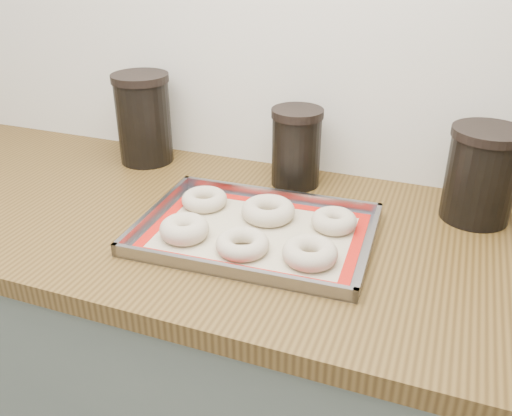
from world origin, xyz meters
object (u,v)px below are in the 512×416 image
at_px(bagel_front_mid, 242,244).
at_px(bagel_back_right, 334,221).
at_px(bagel_front_left, 184,229).
at_px(bagel_back_mid, 268,210).
at_px(canister_right, 481,174).
at_px(baking_tray, 256,231).
at_px(bagel_back_left, 204,199).
at_px(canister_mid, 296,147).
at_px(bagel_front_right, 310,253).
at_px(canister_left, 144,118).

xyz_separation_m(bagel_front_mid, bagel_back_right, (0.14, 0.15, 0.00)).
height_order(bagel_front_left, bagel_front_mid, bagel_front_left).
distance_m(bagel_back_mid, canister_right, 0.44).
bearing_deg(bagel_back_right, baking_tray, -153.19).
xyz_separation_m(baking_tray, bagel_back_left, (-0.15, 0.07, 0.01)).
relative_size(bagel_front_left, canister_mid, 0.53).
height_order(bagel_back_left, canister_right, canister_right).
xyz_separation_m(bagel_front_left, bagel_front_right, (0.25, 0.01, -0.00)).
bearing_deg(bagel_back_mid, bagel_front_right, -45.47).
bearing_deg(bagel_front_left, canister_right, 29.52).
bearing_deg(bagel_back_mid, canister_mid, 90.48).
height_order(bagel_front_left, bagel_back_mid, bagel_front_left).
distance_m(bagel_back_mid, bagel_back_right, 0.14).
bearing_deg(canister_right, bagel_back_right, -148.80).
relative_size(bagel_front_right, canister_left, 0.45).
height_order(bagel_front_mid, bagel_back_right, bagel_back_right).
bearing_deg(bagel_front_mid, bagel_front_right, 5.52).
height_order(bagel_front_right, bagel_back_left, bagel_front_right).
relative_size(canister_mid, canister_right, 0.93).
xyz_separation_m(bagel_front_right, canister_mid, (-0.13, 0.33, 0.07)).
bearing_deg(bagel_front_mid, baking_tray, 91.06).
bearing_deg(bagel_front_right, bagel_back_left, 154.29).
distance_m(bagel_back_mid, canister_mid, 0.21).
relative_size(baking_tray, bagel_front_mid, 4.67).
height_order(bagel_front_right, bagel_back_right, bagel_front_right).
height_order(canister_mid, canister_right, canister_right).
bearing_deg(canister_right, bagel_front_left, -150.48).
distance_m(baking_tray, canister_mid, 0.28).
bearing_deg(canister_left, baking_tray, -32.98).
xyz_separation_m(bagel_back_mid, canister_right, (0.40, 0.17, 0.08)).
relative_size(bagel_front_left, bagel_front_mid, 0.96).
bearing_deg(canister_mid, bagel_back_right, -53.70).
relative_size(bagel_back_mid, canister_right, 0.56).
xyz_separation_m(bagel_back_left, canister_left, (-0.26, 0.20, 0.09)).
bearing_deg(bagel_back_left, bagel_front_right, -25.71).
distance_m(baking_tray, canister_left, 0.50).
relative_size(bagel_front_mid, bagel_back_left, 1.02).
bearing_deg(bagel_back_right, bagel_front_right, -95.26).
bearing_deg(bagel_back_right, canister_right, 31.20).
bearing_deg(canister_mid, bagel_back_left, -127.41).
bearing_deg(bagel_back_left, canister_mid, 52.59).
relative_size(bagel_back_left, canister_right, 0.50).
bearing_deg(bagel_back_mid, bagel_front_mid, -90.45).
xyz_separation_m(bagel_front_mid, canister_mid, (-0.00, 0.34, 0.07)).
height_order(bagel_back_right, canister_right, canister_right).
relative_size(bagel_front_mid, bagel_back_mid, 0.91).
xyz_separation_m(bagel_front_right, bagel_back_right, (0.01, 0.14, -0.00)).
height_order(baking_tray, bagel_front_left, bagel_front_left).
height_order(baking_tray, bagel_back_right, bagel_back_right).
bearing_deg(canister_left, bagel_back_right, -19.35).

